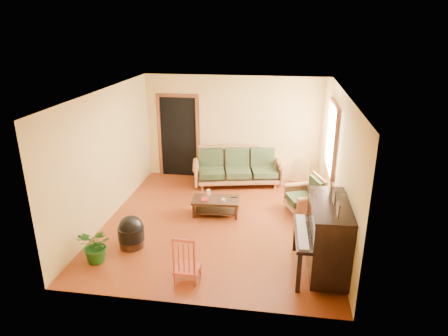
% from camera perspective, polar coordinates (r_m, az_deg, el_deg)
% --- Properties ---
extents(floor, '(5.00, 5.00, 0.00)m').
position_cam_1_polar(floor, '(8.09, -0.70, -7.79)').
color(floor, '#61220C').
rests_on(floor, ground).
extents(doorway, '(1.08, 0.16, 2.05)m').
position_cam_1_polar(doorway, '(10.27, -6.49, 4.40)').
color(doorway, black).
rests_on(doorway, floor).
extents(window, '(0.12, 1.36, 1.46)m').
position_cam_1_polar(window, '(8.72, 15.21, 4.20)').
color(window, white).
rests_on(window, right_wall).
extents(sofa, '(2.27, 1.32, 0.91)m').
position_cam_1_polar(sofa, '(9.74, 1.99, 0.13)').
color(sofa, '#915A35').
rests_on(sofa, floor).
extents(coffee_table, '(1.00, 0.59, 0.35)m').
position_cam_1_polar(coffee_table, '(8.34, -1.16, -5.54)').
color(coffee_table, black).
rests_on(coffee_table, floor).
extents(armchair, '(0.99, 1.01, 0.80)m').
position_cam_1_polar(armchair, '(8.49, 11.36, -3.82)').
color(armchair, '#915A35').
rests_on(armchair, floor).
extents(piano, '(0.84, 1.39, 1.21)m').
position_cam_1_polar(piano, '(6.55, 14.51, -9.72)').
color(piano, black).
rests_on(piano, floor).
extents(footstool, '(0.61, 0.61, 0.44)m').
position_cam_1_polar(footstool, '(7.39, -13.10, -9.34)').
color(footstool, black).
rests_on(footstool, floor).
extents(red_chair, '(0.39, 0.43, 0.80)m').
position_cam_1_polar(red_chair, '(6.30, -5.32, -12.56)').
color(red_chair, maroon).
rests_on(red_chair, floor).
extents(leaning_frame, '(0.50, 0.27, 0.65)m').
position_cam_1_polar(leaning_frame, '(10.10, 10.78, -0.27)').
color(leaning_frame, gold).
rests_on(leaning_frame, floor).
extents(ceramic_crock, '(0.21, 0.21, 0.26)m').
position_cam_1_polar(ceramic_crock, '(10.01, 12.77, -1.82)').
color(ceramic_crock, '#3544A0').
rests_on(ceramic_crock, floor).
extents(potted_plant, '(0.71, 0.66, 0.63)m').
position_cam_1_polar(potted_plant, '(7.05, -17.76, -10.46)').
color(potted_plant, '#1C5017').
rests_on(potted_plant, floor).
extents(book, '(0.18, 0.22, 0.02)m').
position_cam_1_polar(book, '(8.24, -3.28, -4.47)').
color(book, maroon).
rests_on(book, coffee_table).
extents(candle, '(0.09, 0.09, 0.12)m').
position_cam_1_polar(candle, '(8.42, -2.22, -3.49)').
color(candle, white).
rests_on(candle, coffee_table).
extents(glass_jar, '(0.11, 0.11, 0.06)m').
position_cam_1_polar(glass_jar, '(8.14, -0.09, -4.60)').
color(glass_jar, silver).
rests_on(glass_jar, coffee_table).
extents(remote, '(0.15, 0.04, 0.01)m').
position_cam_1_polar(remote, '(8.33, 1.47, -4.17)').
color(remote, black).
rests_on(remote, coffee_table).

